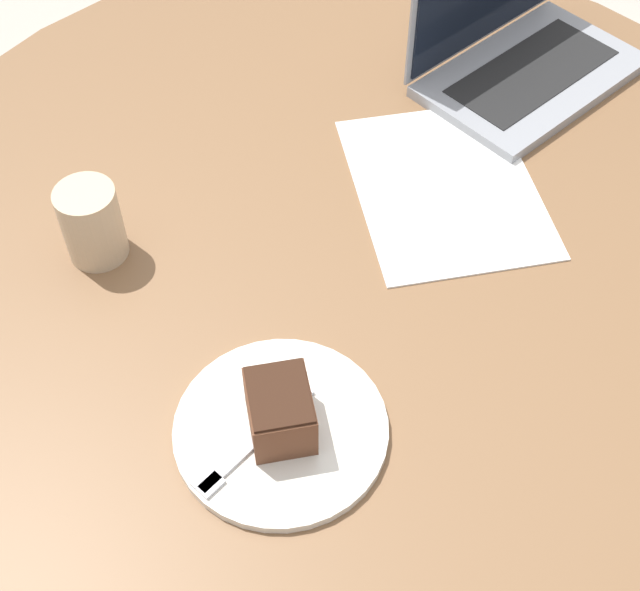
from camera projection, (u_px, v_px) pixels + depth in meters
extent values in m
plane|color=#B7AD9E|center=(342.00, 479.00, 1.79)|extent=(12.00, 12.00, 0.00)
cylinder|color=brown|center=(342.00, 477.00, 1.79)|extent=(0.50, 0.50, 0.02)
cylinder|color=brown|center=(346.00, 377.00, 1.50)|extent=(0.10, 0.10, 0.71)
cylinder|color=brown|center=(352.00, 227.00, 1.21)|extent=(1.33, 1.33, 0.03)
cube|color=white|center=(445.00, 187.00, 1.24)|extent=(0.40, 0.37, 0.00)
cylinder|color=silver|center=(281.00, 429.00, 0.99)|extent=(0.24, 0.24, 0.01)
cube|color=brown|center=(280.00, 411.00, 0.96)|extent=(0.11, 0.10, 0.06)
cube|color=#351E13|center=(279.00, 395.00, 0.93)|extent=(0.10, 0.10, 0.00)
cube|color=silver|center=(257.00, 438.00, 0.97)|extent=(0.16, 0.08, 0.00)
cube|color=silver|center=(208.00, 483.00, 0.94)|extent=(0.04, 0.04, 0.00)
cylinder|color=#C6AD89|center=(92.00, 223.00, 1.12)|extent=(0.08, 0.08, 0.11)
cube|color=gray|center=(531.00, 77.00, 1.38)|extent=(0.40, 0.35, 0.02)
cube|color=black|center=(533.00, 71.00, 1.37)|extent=(0.30, 0.24, 0.00)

